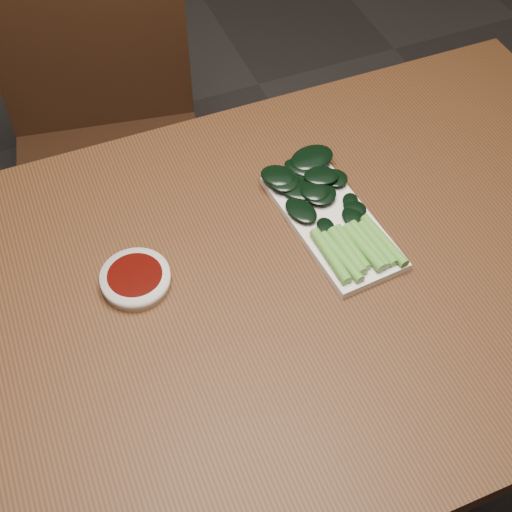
% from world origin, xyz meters
% --- Properties ---
extents(ground, '(6.00, 6.00, 0.00)m').
position_xyz_m(ground, '(0.00, 0.00, 0.00)').
color(ground, '#2B2929').
rests_on(ground, ground).
extents(table, '(1.40, 0.80, 0.75)m').
position_xyz_m(table, '(0.00, 0.00, 0.68)').
color(table, '#3F2312').
rests_on(table, ground).
extents(chair_far, '(0.51, 0.51, 0.89)m').
position_xyz_m(chair_far, '(-0.09, 0.69, 0.49)').
color(chair_far, black).
rests_on(chair_far, ground).
extents(sauce_bowl, '(0.11, 0.11, 0.02)m').
position_xyz_m(sauce_bowl, '(-0.17, 0.08, 0.76)').
color(sauce_bowl, silver).
rests_on(sauce_bowl, table).
extents(serving_plate, '(0.14, 0.28, 0.01)m').
position_xyz_m(serving_plate, '(0.16, 0.07, 0.76)').
color(serving_plate, silver).
rests_on(serving_plate, table).
extents(gai_lan, '(0.15, 0.29, 0.02)m').
position_xyz_m(gai_lan, '(0.16, 0.10, 0.77)').
color(gai_lan, '#4E8C30').
rests_on(gai_lan, serving_plate).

